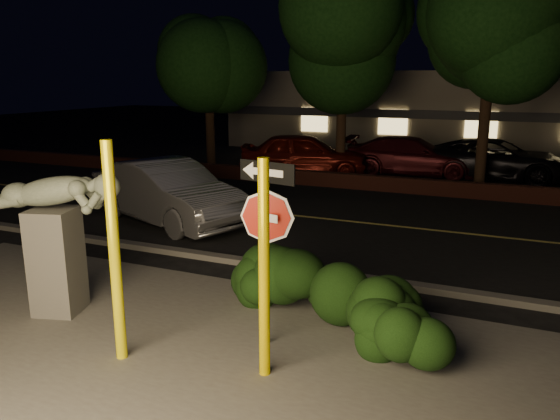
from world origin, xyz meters
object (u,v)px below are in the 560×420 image
(parked_car_red, at_px, (304,154))
(parked_car_darkred, at_px, (412,156))
(yellow_pole_right, at_px, (264,271))
(parked_car_dark, at_px, (496,159))
(signpost, at_px, (267,217))
(sculpture, at_px, (56,228))
(silver_sedan, at_px, (168,192))
(yellow_pole_left, at_px, (115,254))

(parked_car_red, distance_m, parked_car_darkred, 4.14)
(yellow_pole_right, height_order, parked_car_dark, yellow_pole_right)
(signpost, bearing_deg, parked_car_red, 121.19)
(signpost, height_order, parked_car_red, signpost)
(sculpture, distance_m, silver_sedan, 5.64)
(yellow_pole_left, xyz_separation_m, signpost, (1.63, 1.14, 0.39))
(signpost, bearing_deg, yellow_pole_left, -132.69)
(yellow_pole_right, bearing_deg, yellow_pole_left, -168.81)
(yellow_pole_left, height_order, signpost, yellow_pole_left)
(sculpture, xyz_separation_m, parked_car_red, (-0.95, 13.31, -0.59))
(yellow_pole_left, bearing_deg, sculpture, 155.84)
(parked_car_red, relative_size, parked_car_darkred, 0.95)
(yellow_pole_right, relative_size, silver_sedan, 0.57)
(yellow_pole_left, relative_size, parked_car_dark, 0.55)
(sculpture, relative_size, silver_sedan, 0.47)
(signpost, bearing_deg, parked_car_dark, 93.57)
(yellow_pole_left, height_order, parked_car_darkred, yellow_pole_left)
(silver_sedan, xyz_separation_m, parked_car_dark, (7.50, 10.10, -0.07))
(yellow_pole_left, bearing_deg, parked_car_dark, 76.25)
(silver_sedan, xyz_separation_m, parked_car_darkred, (4.48, 9.72, -0.07))
(silver_sedan, bearing_deg, sculpture, -141.37)
(yellow_pole_left, xyz_separation_m, yellow_pole_right, (1.94, 0.38, -0.08))
(parked_car_dark, bearing_deg, parked_car_red, 112.53)
(yellow_pole_right, bearing_deg, parked_car_dark, 82.69)
(yellow_pole_left, bearing_deg, yellow_pole_right, 11.19)
(parked_car_darkred, height_order, parked_car_dark, parked_car_dark)
(silver_sedan, distance_m, parked_car_dark, 12.58)
(yellow_pole_left, xyz_separation_m, parked_car_dark, (3.98, 16.28, -0.73))
(yellow_pole_left, xyz_separation_m, parked_car_red, (-2.79, 14.14, -0.65))
(sculpture, distance_m, parked_car_dark, 16.52)
(yellow_pole_right, bearing_deg, silver_sedan, 133.28)
(yellow_pole_left, relative_size, sculpture, 1.29)
(yellow_pole_left, distance_m, silver_sedan, 7.14)
(signpost, height_order, sculpture, signpost)
(sculpture, xyz_separation_m, silver_sedan, (-1.67, 5.35, -0.60))
(yellow_pole_left, bearing_deg, parked_car_darkred, 86.54)
(sculpture, height_order, parked_car_red, sculpture)
(silver_sedan, distance_m, parked_car_red, 7.99)
(sculpture, bearing_deg, parked_car_red, 77.46)
(signpost, bearing_deg, sculpture, -162.46)
(parked_car_dark, bearing_deg, signpost, 176.18)
(yellow_pole_right, height_order, signpost, yellow_pole_right)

